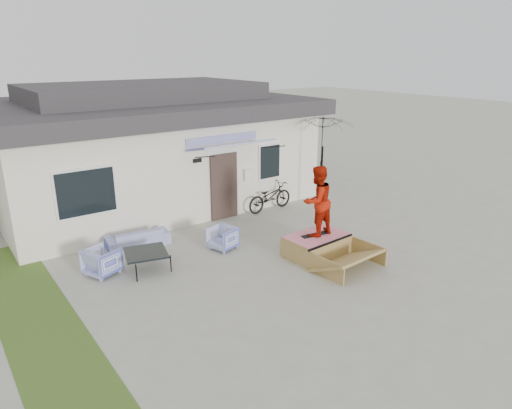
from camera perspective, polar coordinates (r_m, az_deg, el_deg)
ground at (r=11.02m, az=4.32°, el=-9.11°), size 90.00×90.00×0.00m
grass_strip at (r=10.74m, az=-25.71°, el=-11.81°), size 1.40×8.00×0.01m
house at (r=16.96m, az=-13.39°, el=7.18°), size 10.80×8.49×4.10m
loveseat at (r=13.02m, az=-14.36°, el=-3.63°), size 1.73×0.69×0.66m
armchair_left at (r=11.66m, az=-18.45°, el=-6.48°), size 0.88×0.90×0.73m
armchair_right at (r=12.49m, az=-4.14°, el=-3.98°), size 0.77×0.80×0.68m
coffee_table at (r=11.62m, az=-13.32°, el=-6.76°), size 1.19×1.19×0.48m
bicycle at (r=15.41m, az=1.71°, el=1.34°), size 1.83×0.74×1.15m
patio_umbrella at (r=15.59m, az=8.16°, el=5.82°), size 2.11×1.97×2.20m
skate_ramp at (r=12.23m, az=7.48°, el=-4.97°), size 1.72×2.22×0.53m
skateboard at (r=12.15m, az=7.35°, el=-3.63°), size 0.85×0.31×0.05m
skater at (r=11.84m, az=7.53°, el=0.58°), size 0.94×0.75×1.82m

